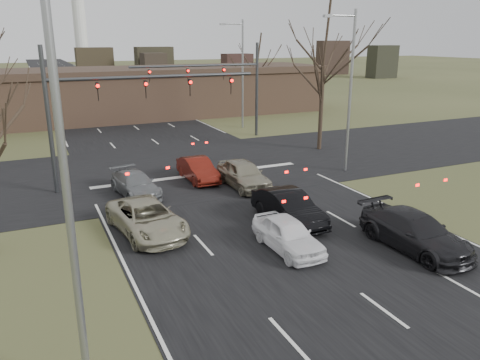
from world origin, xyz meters
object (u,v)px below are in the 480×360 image
object	(u,v)px
car_white_sedan	(288,234)
car_silver_ahead	(244,174)
mast_arm_far	(227,79)
car_red_ahead	(198,169)
car_black_hatch	(288,207)
car_grey_ahead	(135,184)
building	(139,92)
streetlight_right_near	(349,84)
mast_arm_near	(110,99)
car_charcoal_sedan	(415,232)
car_silver_suv	(147,218)
streetlight_left	(74,174)
streetlight_right_far	(241,69)

from	to	relation	value
car_white_sedan	car_silver_ahead	xyz separation A→B (m)	(1.96, 8.39, 0.11)
mast_arm_far	car_red_ahead	xyz separation A→B (m)	(-6.68, -11.03, -4.33)
car_black_hatch	car_grey_ahead	world-z (taller)	car_black_hatch
building	streetlight_right_near	size ratio (longest dim) A/B	4.24
mast_arm_far	car_black_hatch	bearing A→B (deg)	-105.00
mast_arm_near	car_grey_ahead	size ratio (longest dim) A/B	2.76
car_white_sedan	car_grey_ahead	distance (m)	10.38
streetlight_right_near	mast_arm_near	bearing A→B (deg)	167.95
building	car_charcoal_sedan	bearing A→B (deg)	-86.69
car_silver_suv	car_silver_ahead	world-z (taller)	car_silver_ahead
streetlight_left	car_red_ahead	size ratio (longest dim) A/B	2.41
car_charcoal_sedan	car_grey_ahead	distance (m)	14.61
streetlight_right_near	car_red_ahead	size ratio (longest dim) A/B	2.41
streetlight_left	car_grey_ahead	bearing A→B (deg)	73.93
mast_arm_near	streetlight_left	distance (m)	17.38
streetlight_left	car_silver_ahead	bearing A→B (deg)	52.87
mast_arm_far	car_silver_ahead	world-z (taller)	mast_arm_far
mast_arm_far	car_silver_ahead	bearing A→B (deg)	-109.40
car_silver_ahead	car_black_hatch	bearing A→B (deg)	-94.41
car_silver_suv	car_charcoal_sedan	xyz separation A→B (m)	(9.54, -6.14, 0.03)
car_red_ahead	car_silver_ahead	xyz separation A→B (m)	(1.96, -2.39, 0.10)
building	streetlight_right_near	xyz separation A→B (m)	(6.82, -28.00, 2.92)
car_white_sedan	car_silver_ahead	size ratio (longest dim) A/B	0.86
building	streetlight_right_far	world-z (taller)	streetlight_right_far
streetlight_left	car_white_sedan	bearing A→B (deg)	31.93
mast_arm_far	car_silver_suv	size ratio (longest dim) A/B	2.15
streetlight_left	car_silver_suv	size ratio (longest dim) A/B	1.93
car_charcoal_sedan	streetlight_right_near	bearing A→B (deg)	65.40
car_charcoal_sedan	car_red_ahead	xyz separation A→B (m)	(-4.75, 12.88, -0.06)
car_charcoal_sedan	car_silver_ahead	distance (m)	10.85
car_grey_ahead	car_red_ahead	distance (m)	4.26
car_white_sedan	car_red_ahead	distance (m)	10.79
building	streetlight_left	world-z (taller)	streetlight_left
car_silver_suv	streetlight_right_far	bearing A→B (deg)	48.78
car_charcoal_sedan	car_black_hatch	bearing A→B (deg)	123.07
car_black_hatch	car_charcoal_sedan	bearing A→B (deg)	-56.61
car_charcoal_sedan	car_white_sedan	bearing A→B (deg)	154.37
car_white_sedan	car_grey_ahead	size ratio (longest dim) A/B	0.90
building	car_red_ahead	distance (m)	26.22
mast_arm_far	car_grey_ahead	world-z (taller)	mast_arm_far
streetlight_right_near	car_charcoal_sedan	bearing A→B (deg)	-112.74
mast_arm_far	car_grey_ahead	xyz separation A→B (m)	(-10.76, -12.27, -4.38)
mast_arm_far	car_silver_suv	world-z (taller)	mast_arm_far
streetlight_left	car_silver_suv	bearing A→B (deg)	69.09
streetlight_right_near	car_grey_ahead	world-z (taller)	streetlight_right_near
car_black_hatch	streetlight_left	bearing A→B (deg)	-143.42
car_white_sedan	streetlight_right_far	bearing A→B (deg)	68.62
mast_arm_far	streetlight_left	world-z (taller)	streetlight_left
car_black_hatch	car_charcoal_sedan	xyz separation A→B (m)	(3.23, -4.63, -0.01)
streetlight_right_far	car_charcoal_sedan	bearing A→B (deg)	-100.30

